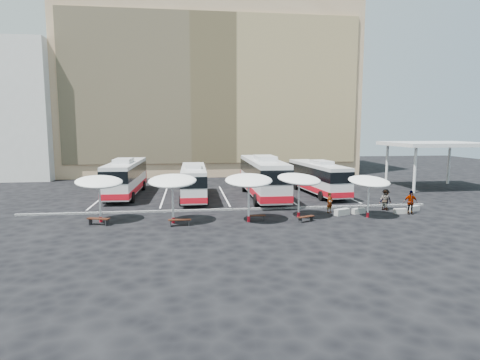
{
  "coord_description": "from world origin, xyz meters",
  "views": [
    {
      "loc": [
        -3.51,
        -32.03,
        6.81
      ],
      "look_at": [
        1.0,
        3.0,
        2.2
      ],
      "focal_mm": 30.0,
      "sensor_mm": 36.0,
      "label": 1
    }
  ],
  "objects": [
    {
      "name": "bay_lines",
      "position": [
        0.0,
        8.0,
        0.01
      ],
      "size": [
        24.15,
        12.0,
        0.01
      ],
      "color": "white",
      "rests_on": "ground"
    },
    {
      "name": "wood_bench_2",
      "position": [
        1.42,
        -3.42,
        0.31
      ],
      "size": [
        1.34,
        0.43,
        0.41
      ],
      "rotation": [
        0.0,
        0.0,
        -0.06
      ],
      "color": "black",
      "rests_on": "ground"
    },
    {
      "name": "sunshade_2",
      "position": [
        0.76,
        -3.73,
        3.04
      ],
      "size": [
        3.63,
        3.67,
        3.58
      ],
      "rotation": [
        0.0,
        0.0,
        -0.06
      ],
      "color": "silver",
      "rests_on": "ground"
    },
    {
      "name": "sunshade_0",
      "position": [
        -9.93,
        -2.43,
        2.94
      ],
      "size": [
        4.38,
        4.4,
        3.46
      ],
      "rotation": [
        0.0,
        0.0,
        0.42
      ],
      "color": "silver",
      "rests_on": "ground"
    },
    {
      "name": "apartment_block",
      "position": [
        -28.0,
        28.0,
        9.0
      ],
      "size": [
        14.0,
        14.0,
        18.0
      ],
      "primitive_type": "cube",
      "color": "silver",
      "rests_on": "ground"
    },
    {
      "name": "bus_1",
      "position": [
        -3.07,
        6.49,
        1.75
      ],
      "size": [
        2.62,
        10.84,
        3.43
      ],
      "rotation": [
        0.0,
        0.0,
        -0.01
      ],
      "color": "silver",
      "rests_on": "ground"
    },
    {
      "name": "sandstone_building",
      "position": [
        0.0,
        31.87,
        12.63
      ],
      "size": [
        42.0,
        18.25,
        29.6
      ],
      "color": "tan",
      "rests_on": "ground"
    },
    {
      "name": "bus_2",
      "position": [
        3.68,
        6.27,
        2.14
      ],
      "size": [
        3.17,
        13.24,
        4.2
      ],
      "rotation": [
        0.0,
        0.0,
        -0.01
      ],
      "color": "silver",
      "rests_on": "ground"
    },
    {
      "name": "sunshade_3",
      "position": [
        4.79,
        -2.73,
        2.93
      ],
      "size": [
        4.38,
        4.4,
        3.45
      ],
      "rotation": [
        0.0,
        0.0,
        0.43
      ],
      "color": "silver",
      "rests_on": "ground"
    },
    {
      "name": "wood_bench_0",
      "position": [
        -9.88,
        -3.37,
        0.38
      ],
      "size": [
        1.66,
        0.91,
        0.49
      ],
      "rotation": [
        0.0,
        0.0,
        -0.32
      ],
      "color": "black",
      "rests_on": "ground"
    },
    {
      "name": "sunshade_1",
      "position": [
        -4.68,
        -3.4,
        3.05
      ],
      "size": [
        3.64,
        3.69,
        3.59
      ],
      "rotation": [
        0.0,
        0.0,
        -0.07
      ],
      "color": "silver",
      "rests_on": "ground"
    },
    {
      "name": "service_canopy",
      "position": [
        24.0,
        10.0,
        4.87
      ],
      "size": [
        10.0,
        8.0,
        5.2
      ],
      "color": "silver",
      "rests_on": "ground"
    },
    {
      "name": "passenger_0",
      "position": [
        7.74,
        -1.4,
        0.81
      ],
      "size": [
        0.71,
        0.62,
        1.63
      ],
      "primitive_type": "imported",
      "rotation": [
        0.0,
        0.0,
        0.48
      ],
      "color": "black",
      "rests_on": "ground"
    },
    {
      "name": "passenger_1",
      "position": [
        12.68,
        -1.0,
        0.83
      ],
      "size": [
        0.99,
        1.02,
        1.66
      ],
      "primitive_type": "imported",
      "rotation": [
        0.0,
        0.0,
        2.22
      ],
      "color": "black",
      "rests_on": "ground"
    },
    {
      "name": "conc_bench_1",
      "position": [
        9.91,
        -2.08,
        0.21
      ],
      "size": [
        1.19,
        0.74,
        0.42
      ],
      "primitive_type": "cube",
      "rotation": [
        0.0,
        0.0,
        0.34
      ],
      "color": "gray",
      "rests_on": "ground"
    },
    {
      "name": "conc_bench_0",
      "position": [
        8.39,
        -2.44,
        0.25
      ],
      "size": [
        1.37,
        0.93,
        0.49
      ],
      "primitive_type": "cube",
      "rotation": [
        0.0,
        0.0,
        0.42
      ],
      "color": "gray",
      "rests_on": "ground"
    },
    {
      "name": "bus_0",
      "position": [
        -9.82,
        9.15,
        1.95
      ],
      "size": [
        3.06,
        12.11,
        3.82
      ],
      "rotation": [
        0.0,
        0.0,
        -0.03
      ],
      "color": "silver",
      "rests_on": "ground"
    },
    {
      "name": "ground",
      "position": [
        0.0,
        0.0,
        0.0
      ],
      "size": [
        120.0,
        120.0,
        0.0
      ],
      "primitive_type": "plane",
      "color": "black",
      "rests_on": "ground"
    },
    {
      "name": "passenger_3",
      "position": [
        12.77,
        -0.88,
        0.86
      ],
      "size": [
        1.21,
        0.83,
        1.72
      ],
      "primitive_type": "imported",
      "rotation": [
        0.0,
        0.0,
        3.32
      ],
      "color": "black",
      "rests_on": "ground"
    },
    {
      "name": "conc_bench_3",
      "position": [
        14.93,
        -1.58,
        0.21
      ],
      "size": [
        1.15,
        0.74,
        0.41
      ],
      "primitive_type": "cube",
      "rotation": [
        0.0,
        0.0,
        0.38
      ],
      "color": "gray",
      "rests_on": "ground"
    },
    {
      "name": "bus_3",
      "position": [
        9.66,
        7.58,
        1.82
      ],
      "size": [
        3.31,
        11.37,
        3.56
      ],
      "rotation": [
        0.0,
        0.0,
        0.08
      ],
      "color": "silver",
      "rests_on": "ground"
    },
    {
      "name": "passenger_2",
      "position": [
        13.87,
        -2.82,
        0.95
      ],
      "size": [
        1.17,
        0.62,
        1.91
      ],
      "primitive_type": "imported",
      "rotation": [
        0.0,
        0.0,
        -0.14
      ],
      "color": "black",
      "rests_on": "ground"
    },
    {
      "name": "sunshade_4",
      "position": [
        10.05,
        -3.44,
        2.77
      ],
      "size": [
        3.59,
        3.63,
        3.26
      ],
      "rotation": [
        0.0,
        0.0,
        0.17
      ],
      "color": "silver",
      "rests_on": "ground"
    },
    {
      "name": "conc_bench_2",
      "position": [
        13.26,
        -2.49,
        0.2
      ],
      "size": [
        1.07,
        0.37,
        0.4
      ],
      "primitive_type": "cube",
      "rotation": [
        0.0,
        0.0,
        0.01
      ],
      "color": "gray",
      "rests_on": "ground"
    },
    {
      "name": "curb_divider",
      "position": [
        0.0,
        0.5,
        0.07
      ],
      "size": [
        34.0,
        0.25,
        0.15
      ],
      "primitive_type": "cube",
      "color": "black",
      "rests_on": "ground"
    },
    {
      "name": "wood_bench_1",
      "position": [
        -4.2,
        -4.38,
        0.37
      ],
      "size": [
        1.59,
        0.53,
        0.48
      ],
      "rotation": [
        0.0,
        0.0,
        0.07
      ],
      "color": "black",
      "rests_on": "ground"
    },
    {
      "name": "wood_bench_3",
      "position": [
        4.9,
        -4.33,
        0.32
      ],
      "size": [
        1.4,
        0.9,
        0.42
      ],
      "rotation": [
        0.0,
        0.0,
        0.42
      ],
      "color": "black",
      "rests_on": "ground"
    }
  ]
}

